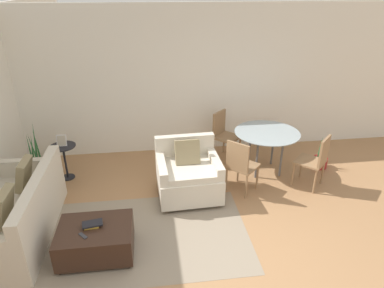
% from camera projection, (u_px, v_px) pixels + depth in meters
% --- Properties ---
extents(ground_plane, '(20.00, 20.00, 0.00)m').
position_uv_depth(ground_plane, '(218.00, 266.00, 4.06)').
color(ground_plane, '#A3754C').
extents(wall_back, '(12.00, 0.06, 2.75)m').
position_uv_depth(wall_back, '(186.00, 81.00, 6.37)').
color(wall_back, white).
rests_on(wall_back, ground_plane).
extents(area_rug, '(2.63, 1.74, 0.01)m').
position_uv_depth(area_rug, '(149.00, 235.00, 4.55)').
color(area_rug, gray).
rests_on(area_rug, ground_plane).
extents(couch, '(0.93, 1.90, 0.89)m').
position_uv_depth(couch, '(17.00, 216.00, 4.45)').
color(couch, beige).
rests_on(couch, ground_plane).
extents(armchair, '(0.97, 0.91, 0.91)m').
position_uv_depth(armchair, '(188.00, 175.00, 5.27)').
color(armchair, beige).
rests_on(armchair, ground_plane).
extents(ottoman, '(0.89, 0.67, 0.39)m').
position_uv_depth(ottoman, '(96.00, 239.00, 4.16)').
color(ottoman, '#382319').
rests_on(ottoman, ground_plane).
extents(book_stack, '(0.26, 0.18, 0.05)m').
position_uv_depth(book_stack, '(92.00, 224.00, 4.10)').
color(book_stack, gold).
rests_on(book_stack, ottoman).
extents(tv_remote_primary, '(0.12, 0.13, 0.01)m').
position_uv_depth(tv_remote_primary, '(83.00, 236.00, 3.95)').
color(tv_remote_primary, '#333338').
rests_on(tv_remote_primary, ottoman).
extents(potted_plant, '(0.36, 0.36, 1.04)m').
position_uv_depth(potted_plant, '(39.00, 169.00, 5.76)').
color(potted_plant, '#333338').
rests_on(potted_plant, ground_plane).
extents(side_table, '(0.42, 0.42, 0.61)m').
position_uv_depth(side_table, '(64.00, 156.00, 5.71)').
color(side_table, black).
rests_on(side_table, ground_plane).
extents(picture_frame, '(0.16, 0.07, 0.19)m').
position_uv_depth(picture_frame, '(62.00, 141.00, 5.59)').
color(picture_frame, silver).
rests_on(picture_frame, side_table).
extents(dining_table, '(1.11, 1.11, 0.74)m').
position_uv_depth(dining_table, '(267.00, 136.00, 5.84)').
color(dining_table, '#99A8AD').
rests_on(dining_table, ground_plane).
extents(dining_chair_near_left, '(0.59, 0.59, 0.90)m').
position_uv_depth(dining_chair_near_left, '(240.00, 163.00, 5.27)').
color(dining_chair_near_left, '#93704C').
rests_on(dining_chair_near_left, ground_plane).
extents(dining_chair_near_right, '(0.59, 0.59, 0.90)m').
position_uv_depth(dining_chair_near_right, '(316.00, 159.00, 5.42)').
color(dining_chair_near_right, '#93704C').
rests_on(dining_chair_near_right, ground_plane).
extents(dining_chair_far_left, '(0.59, 0.59, 0.90)m').
position_uv_depth(dining_chair_far_left, '(223.00, 132.00, 6.38)').
color(dining_chair_far_left, '#93704C').
rests_on(dining_chair_far_left, ground_plane).
extents(potted_plant_small, '(0.25, 0.25, 0.58)m').
position_uv_depth(potted_plant_small, '(320.00, 160.00, 6.17)').
color(potted_plant_small, maroon).
rests_on(potted_plant_small, ground_plane).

